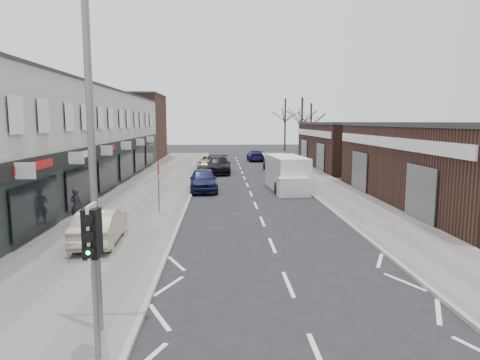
{
  "coord_description": "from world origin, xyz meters",
  "views": [
    {
      "loc": [
        -1.95,
        -10.0,
        4.75
      ],
      "look_at": [
        -1.26,
        5.74,
        2.6
      ],
      "focal_mm": 32.0,
      "sensor_mm": 36.0,
      "label": 1
    }
  ],
  "objects": [
    {
      "name": "brick_block_far",
      "position": [
        -13.5,
        45.0,
        4.0
      ],
      "size": [
        8.0,
        10.0,
        8.0
      ],
      "primitive_type": "cube",
      "color": "#4A3020",
      "rests_on": "ground"
    },
    {
      "name": "traffic_light",
      "position": [
        -4.4,
        -2.02,
        2.41
      ],
      "size": [
        0.28,
        0.6,
        3.1
      ],
      "color": "slate",
      "rests_on": "pavement_left"
    },
    {
      "name": "parked_car_left_c",
      "position": [
        -3.2,
        33.93,
        0.66
      ],
      "size": [
        2.48,
        4.87,
        1.32
      ],
      "primitive_type": "imported",
      "rotation": [
        0.0,
        0.0,
        -0.06
      ],
      "color": "#BDB697",
      "rests_on": "ground"
    },
    {
      "name": "tree_far_a",
      "position": [
        9.0,
        48.0,
        0.0
      ],
      "size": [
        3.6,
        3.6,
        8.0
      ],
      "primitive_type": null,
      "color": "#382D26",
      "rests_on": "ground"
    },
    {
      "name": "street_lamp",
      "position": [
        -4.53,
        -0.8,
        4.62
      ],
      "size": [
        2.23,
        0.22,
        8.0
      ],
      "color": "slate",
      "rests_on": "pavement_left"
    },
    {
      "name": "parked_car_left_b",
      "position": [
        -2.2,
        29.46,
        0.78
      ],
      "size": [
        2.2,
        5.37,
        1.56
      ],
      "primitive_type": "imported",
      "rotation": [
        0.0,
        0.0,
        -0.0
      ],
      "color": "black",
      "rests_on": "ground"
    },
    {
      "name": "pedestrian",
      "position": [
        -8.57,
        9.45,
        0.95
      ],
      "size": [
        0.68,
        0.53,
        1.66
      ],
      "primitive_type": "imported",
      "rotation": [
        0.0,
        0.0,
        2.89
      ],
      "color": "black",
      "rests_on": "pavement_left"
    },
    {
      "name": "right_unit_far",
      "position": [
        12.5,
        34.0,
        2.25
      ],
      "size": [
        10.0,
        16.0,
        4.5
      ],
      "primitive_type": "cube",
      "color": "#3A211A",
      "rests_on": "ground"
    },
    {
      "name": "parked_car_left_a",
      "position": [
        -3.2,
        19.26,
        0.79
      ],
      "size": [
        2.16,
        4.73,
        1.57
      ],
      "primitive_type": "imported",
      "rotation": [
        0.0,
        0.0,
        0.07
      ],
      "color": "#141840",
      "rests_on": "ground"
    },
    {
      "name": "shop_terrace_left",
      "position": [
        -13.5,
        19.5,
        3.55
      ],
      "size": [
        8.0,
        41.0,
        7.1
      ],
      "primitive_type": "cube",
      "color": "beige",
      "rests_on": "ground"
    },
    {
      "name": "parked_car_right_a",
      "position": [
        3.5,
        21.66,
        0.74
      ],
      "size": [
        1.81,
        4.58,
        1.48
      ],
      "primitive_type": "imported",
      "rotation": [
        0.0,
        0.0,
        3.09
      ],
      "color": "silver",
      "rests_on": "ground"
    },
    {
      "name": "tree_far_b",
      "position": [
        11.5,
        54.0,
        0.0
      ],
      "size": [
        3.6,
        3.6,
        7.5
      ],
      "primitive_type": null,
      "color": "#382D26",
      "rests_on": "ground"
    },
    {
      "name": "white_van",
      "position": [
        2.67,
        19.55,
        1.11
      ],
      "size": [
        2.58,
        6.2,
        2.35
      ],
      "rotation": [
        0.0,
        0.0,
        0.09
      ],
      "color": "white",
      "rests_on": "ground"
    },
    {
      "name": "parked_car_right_c",
      "position": [
        2.2,
        42.08,
        0.67
      ],
      "size": [
        1.97,
        4.67,
        1.34
      ],
      "primitive_type": "imported",
      "rotation": [
        0.0,
        0.0,
        3.16
      ],
      "color": "#171543",
      "rests_on": "ground"
    },
    {
      "name": "right_unit_near",
      "position": [
        12.5,
        14.0,
        2.25
      ],
      "size": [
        10.0,
        18.0,
        4.5
      ],
      "primitive_type": "cube",
      "color": "#3A211A",
      "rests_on": "ground"
    },
    {
      "name": "pavement_right",
      "position": [
        5.75,
        22.0,
        0.06
      ],
      "size": [
        3.5,
        64.0,
        0.12
      ],
      "primitive_type": "cube",
      "color": "slate",
      "rests_on": "ground"
    },
    {
      "name": "parked_car_right_b",
      "position": [
        3.21,
        31.17,
        0.77
      ],
      "size": [
        1.95,
        4.57,
        1.54
      ],
      "primitive_type": "imported",
      "rotation": [
        0.0,
        0.0,
        3.17
      ],
      "color": "black",
      "rests_on": "ground"
    },
    {
      "name": "tree_far_c",
      "position": [
        8.5,
        60.0,
        0.0
      ],
      "size": [
        3.6,
        3.6,
        8.5
      ],
      "primitive_type": null,
      "color": "#382D26",
      "rests_on": "ground"
    },
    {
      "name": "warning_sign",
      "position": [
        -5.16,
        12.0,
        2.2
      ],
      "size": [
        0.12,
        0.8,
        2.7
      ],
      "color": "slate",
      "rests_on": "pavement_left"
    },
    {
      "name": "pavement_left",
      "position": [
        -6.75,
        22.0,
        0.06
      ],
      "size": [
        5.5,
        64.0,
        0.12
      ],
      "primitive_type": "cube",
      "color": "slate",
      "rests_on": "ground"
    },
    {
      "name": "ground",
      "position": [
        0.0,
        0.0,
        0.0
      ],
      "size": [
        160.0,
        160.0,
        0.0
      ],
      "primitive_type": "plane",
      "color": "black",
      "rests_on": "ground"
    },
    {
      "name": "sedan_on_pavement",
      "position": [
        -6.62,
        6.25,
        0.79
      ],
      "size": [
        1.61,
        4.13,
        1.34
      ],
      "primitive_type": "imported",
      "rotation": [
        0.0,
        0.0,
        3.19
      ],
      "color": "#AEA38B",
      "rests_on": "pavement_left"
    }
  ]
}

